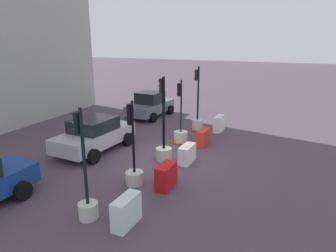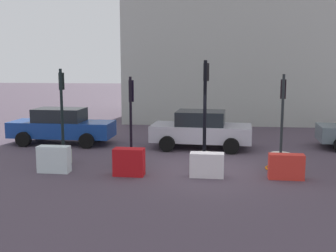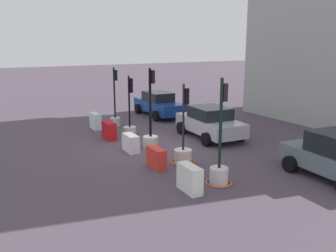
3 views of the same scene
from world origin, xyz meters
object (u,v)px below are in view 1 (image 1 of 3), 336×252
car_grey_saloon (150,105)px  traffic_light_4 (197,119)px  traffic_light_0 (87,198)px  car_silver_hatchback (95,134)px  construction_barrier_2 (187,154)px  traffic_light_2 (164,145)px  construction_barrier_4 (219,124)px  construction_barrier_1 (166,176)px  traffic_light_1 (134,169)px  construction_barrier_3 (203,137)px  traffic_light_3 (181,133)px  construction_barrier_0 (126,211)px

car_grey_saloon → traffic_light_4: bearing=-112.6°
traffic_light_0 → car_silver_hatchback: (4.78, 3.27, 0.13)m
traffic_light_4 → construction_barrier_2: bearing=-166.6°
traffic_light_2 → traffic_light_4: same height
car_grey_saloon → car_silver_hatchback: bearing=-175.5°
traffic_light_0 → construction_barrier_4: size_ratio=3.19×
traffic_light_4 → car_grey_saloon: size_ratio=0.91×
car_grey_saloon → construction_barrier_1: bearing=-150.2°
traffic_light_0 → traffic_light_4: 10.05m
car_silver_hatchback → traffic_light_2: bearing=-86.3°
traffic_light_1 → construction_barrier_4: 7.76m
construction_barrier_4 → car_silver_hatchback: (-5.38, 4.59, 0.35)m
construction_barrier_3 → car_grey_saloon: 6.49m
traffic_light_1 → construction_barrier_3: size_ratio=2.88×
car_grey_saloon → construction_barrier_3: bearing=-129.4°
traffic_light_3 → construction_barrier_1: 5.08m
construction_barrier_1 → construction_barrier_0: bearing=177.5°
construction_barrier_1 → construction_barrier_2: 2.46m
traffic_light_1 → car_grey_saloon: (9.16, 3.95, 0.23)m
construction_barrier_1 → construction_barrier_2: construction_barrier_1 is taller
construction_barrier_2 → car_grey_saloon: bearing=37.6°
traffic_light_4 → car_silver_hatchback: 6.23m
construction_barrier_3 → traffic_light_3: bearing=89.3°
traffic_light_2 → construction_barrier_2: size_ratio=3.40×
traffic_light_2 → traffic_light_3: (2.55, 0.20, -0.23)m
traffic_light_4 → construction_barrier_3: (-2.50, -1.14, -0.22)m
traffic_light_0 → traffic_light_3: (7.56, 0.01, -0.22)m
construction_barrier_0 → car_grey_saloon: bearing=23.6°
traffic_light_4 → construction_barrier_4: bearing=-85.0°
traffic_light_0 → car_silver_hatchback: bearing=34.4°
traffic_light_2 → traffic_light_0: bearing=177.8°
traffic_light_3 → car_grey_saloon: (4.10, 3.80, 0.35)m
construction_barrier_2 → car_grey_saloon: car_grey_saloon is taller
car_grey_saloon → traffic_light_3: bearing=-137.2°
traffic_light_4 → construction_barrier_0: traffic_light_4 is taller
traffic_light_4 → construction_barrier_1: size_ratio=3.70×
construction_barrier_4 → car_silver_hatchback: size_ratio=0.25×
traffic_light_2 → car_silver_hatchback: size_ratio=0.86×
traffic_light_4 → construction_barrier_1: (-7.39, -1.28, -0.17)m
traffic_light_2 → construction_barrier_0: bearing=-167.9°
construction_barrier_1 → car_silver_hatchback: 5.09m
traffic_light_2 → construction_barrier_0: (-4.87, -1.04, -0.24)m
traffic_light_0 → construction_barrier_1: 2.99m
traffic_light_2 → traffic_light_1: bearing=179.0°
traffic_light_2 → car_grey_saloon: size_ratio=0.91×
construction_barrier_1 → construction_barrier_2: (2.46, 0.11, -0.05)m
traffic_light_1 → car_grey_saloon: traffic_light_1 is taller
construction_barrier_0 → construction_barrier_4: (10.02, -0.09, 0.01)m
traffic_light_2 → construction_barrier_3: traffic_light_2 is taller
construction_barrier_0 → car_silver_hatchback: bearing=44.1°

